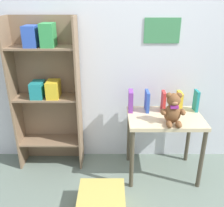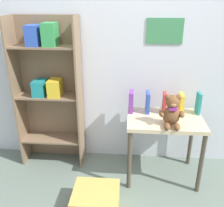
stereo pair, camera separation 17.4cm
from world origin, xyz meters
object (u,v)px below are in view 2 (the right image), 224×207
bookshelf_side (49,85)px  display_table (164,127)px  book_standing_blue (148,102)px  book_standing_teal (198,103)px  book_standing_purple (131,101)px  book_standing_yellow (181,103)px  storage_bin (96,201)px  teddy_bear (172,112)px  book_standing_red (164,103)px

bookshelf_side → display_table: (1.14, -0.21, -0.32)m
display_table → book_standing_blue: bearing=140.3°
book_standing_teal → book_standing_purple: bearing=178.0°
book_standing_yellow → storage_bin: (-0.75, -0.67, -0.63)m
bookshelf_side → storage_bin: bearing=-52.6°
book_standing_purple → book_standing_teal: (0.64, 0.00, 0.00)m
bookshelf_side → teddy_bear: bearing=-16.4°
teddy_bear → book_standing_red: bearing=96.4°
display_table → storage_bin: 0.90m
teddy_bear → book_standing_yellow: size_ratio=1.52×
book_standing_blue → book_standing_yellow: size_ratio=1.08×
book_standing_yellow → bookshelf_side: bearing=177.2°
book_standing_purple → book_standing_blue: book_standing_purple is taller
book_standing_purple → book_standing_teal: bearing=1.9°
display_table → storage_bin: bearing=-138.5°
teddy_bear → book_standing_teal: teddy_bear is taller
book_standing_blue → book_standing_yellow: bearing=1.1°
teddy_bear → book_standing_red: size_ratio=1.45×
book_standing_purple → teddy_bear: bearing=-35.8°
bookshelf_side → book_standing_red: bearing=-3.7°
book_standing_purple → storage_bin: (-0.27, -0.65, -0.64)m
book_standing_purple → book_standing_red: (0.32, 0.00, -0.01)m
teddy_bear → bookshelf_side: bearing=163.6°
book_standing_blue → book_standing_red: book_standing_blue is taller
display_table → teddy_bear: bearing=-77.5°
bookshelf_side → book_standing_yellow: bearing=-2.7°
book_standing_teal → book_standing_red: bearing=177.8°
book_standing_purple → display_table: bearing=-20.7°
book_standing_yellow → book_standing_teal: (0.16, -0.01, 0.01)m
book_standing_red → book_standing_blue: bearing=-177.7°
teddy_bear → book_standing_teal: bearing=43.2°
book_standing_purple → book_standing_yellow: book_standing_purple is taller
book_standing_purple → book_standing_teal: size_ratio=0.99×
display_table → book_standing_blue: (-0.16, 0.13, 0.20)m
bookshelf_side → storage_bin: (0.56, -0.73, -0.76)m
display_table → book_standing_yellow: book_standing_yellow is taller
teddy_bear → book_standing_purple: teddy_bear is taller
bookshelf_side → book_standing_purple: size_ratio=7.41×
display_table → book_standing_purple: 0.40m
bookshelf_side → book_standing_teal: bearing=-2.9°
storage_bin → bookshelf_side: bearing=127.4°
teddy_bear → display_table: bearing=102.5°
book_standing_red → teddy_bear: bearing=-81.7°
book_standing_yellow → book_standing_teal: 0.16m
display_table → book_standing_yellow: size_ratio=3.73×
bookshelf_side → storage_bin: size_ratio=3.99×
book_standing_blue → book_standing_teal: 0.48m
book_standing_yellow → book_standing_purple: bearing=-178.4°
bookshelf_side → teddy_bear: (1.17, -0.34, -0.09)m
bookshelf_side → book_standing_purple: 0.84m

